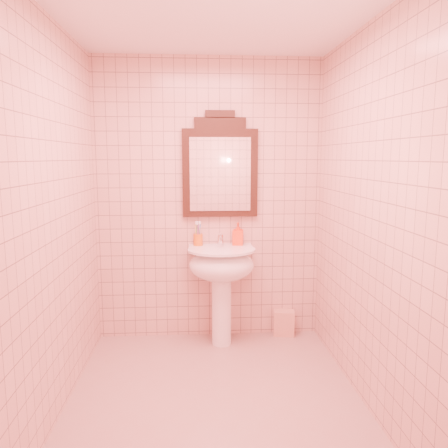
{
  "coord_description": "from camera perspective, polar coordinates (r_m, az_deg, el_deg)",
  "views": [
    {
      "loc": [
        -0.12,
        -2.78,
        1.64
      ],
      "look_at": [
        0.1,
        0.55,
        1.13
      ],
      "focal_mm": 35.0,
      "sensor_mm": 36.0,
      "label": 1
    }
  ],
  "objects": [
    {
      "name": "faucet",
      "position": [
        3.86,
        -0.45,
        -1.99
      ],
      "size": [
        0.04,
        0.16,
        0.11
      ],
      "color": "white",
      "rests_on": "pedestal_sink"
    },
    {
      "name": "floor",
      "position": [
        3.23,
        -1.2,
        -21.74
      ],
      "size": [
        2.2,
        2.2,
        0.0
      ],
      "primitive_type": "plane",
      "color": "tan",
      "rests_on": "ground"
    },
    {
      "name": "towel",
      "position": [
        4.19,
        7.84,
        -12.66
      ],
      "size": [
        0.21,
        0.16,
        0.23
      ],
      "primitive_type": "cube",
      "rotation": [
        0.0,
        0.0,
        -0.18
      ],
      "color": "#EEB78C",
      "rests_on": "floor"
    },
    {
      "name": "back_wall",
      "position": [
        3.9,
        -2.0,
        3.0
      ],
      "size": [
        2.0,
        0.02,
        2.5
      ],
      "primitive_type": "cube",
      "color": "#DCA999",
      "rests_on": "floor"
    },
    {
      "name": "pedestal_sink",
      "position": [
        3.79,
        -0.32,
        -6.22
      ],
      "size": [
        0.58,
        0.58,
        0.86
      ],
      "color": "white",
      "rests_on": "floor"
    },
    {
      "name": "toothbrush_cup",
      "position": [
        3.87,
        -3.4,
        -2.02
      ],
      "size": [
        0.08,
        0.08,
        0.19
      ],
      "rotation": [
        0.0,
        0.0,
        0.05
      ],
      "color": "orange",
      "rests_on": "pedestal_sink"
    },
    {
      "name": "soap_dispenser",
      "position": [
        3.88,
        1.84,
        -1.29
      ],
      "size": [
        0.11,
        0.11,
        0.2
      ],
      "primitive_type": "imported",
      "rotation": [
        0.0,
        0.0,
        -0.19
      ],
      "color": "#EF3814",
      "rests_on": "pedestal_sink"
    },
    {
      "name": "mirror",
      "position": [
        3.86,
        -0.52,
        7.28
      ],
      "size": [
        0.66,
        0.06,
        0.92
      ],
      "color": "black",
      "rests_on": "back_wall"
    }
  ]
}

